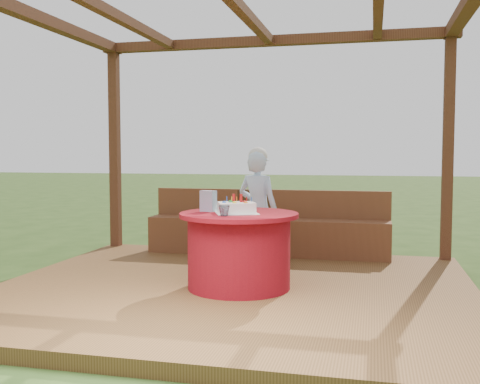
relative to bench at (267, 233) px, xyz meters
name	(u,v)px	position (x,y,z in m)	size (l,w,h in m)	color
ground	(234,298)	(0.00, -1.72, -0.38)	(60.00, 60.00, 0.00)	#294517
deck	(234,292)	(0.00, -1.72, -0.32)	(4.50, 4.00, 0.12)	brown
pergola	(234,43)	(0.00, -1.72, 2.02)	(4.50, 4.00, 2.72)	brown
bench	(267,233)	(0.00, 0.00, 0.00)	(3.00, 0.42, 0.80)	brown
table	(239,250)	(0.07, -1.79, 0.10)	(1.11, 1.11, 0.71)	maroon
chair	(251,224)	(-0.06, -0.69, 0.19)	(0.44, 0.44, 0.85)	#3B2513
elderly_woman	(258,208)	(0.06, -0.89, 0.40)	(0.54, 0.44, 1.33)	#ABD3FD
birthday_cake	(236,208)	(0.05, -1.83, 0.50)	(0.49, 0.49, 0.18)	white
gift_bag	(208,201)	(-0.24, -1.74, 0.54)	(0.14, 0.09, 0.20)	#C07CA6
drinking_glass	(224,211)	(0.01, -2.09, 0.49)	(0.10, 0.10, 0.10)	silver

